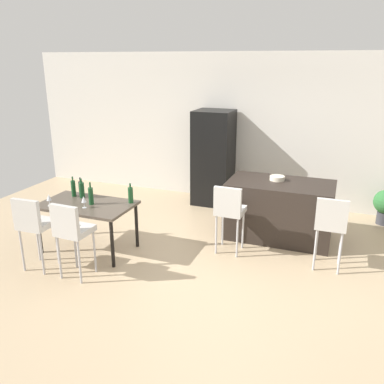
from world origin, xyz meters
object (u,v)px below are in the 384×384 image
(fruit_bowl, at_px, (277,178))
(dining_chair_far, at_px, (71,229))
(wine_bottle_left, at_px, (81,188))
(bar_chair_left, at_px, (229,209))
(refrigerator, at_px, (213,158))
(bar_chair_middle, at_px, (331,222))
(wine_bottle_end, at_px, (131,195))
(dining_table, at_px, (87,208))
(wine_bottle_corner, at_px, (91,196))
(wine_bottle_far, at_px, (82,190))
(wine_glass_right, at_px, (49,198))
(kitchen_island, at_px, (279,210))
(dining_chair_near, at_px, (33,222))
(wine_glass_middle, at_px, (84,200))
(wine_bottle_inner, at_px, (73,188))

(fruit_bowl, bearing_deg, dining_chair_far, -132.97)
(wine_bottle_left, height_order, fruit_bowl, wine_bottle_left)
(bar_chair_left, height_order, refrigerator, refrigerator)
(bar_chair_middle, height_order, wine_bottle_end, bar_chair_middle)
(dining_table, bearing_deg, bar_chair_left, 18.04)
(wine_bottle_corner, bearing_deg, wine_bottle_far, 146.17)
(wine_bottle_far, xyz_separation_m, wine_glass_right, (-0.22, -0.48, -0.00))
(bar_chair_middle, xyz_separation_m, wine_glass_right, (-3.83, -0.92, 0.17))
(kitchen_island, bearing_deg, wine_glass_right, -149.76)
(bar_chair_middle, bearing_deg, kitchen_island, 133.61)
(bar_chair_middle, bearing_deg, wine_bottle_far, -173.01)
(refrigerator, xyz_separation_m, fruit_bowl, (1.43, -1.10, 0.04))
(bar_chair_middle, distance_m, dining_chair_near, 3.96)
(kitchen_island, relative_size, wine_glass_middle, 9.41)
(wine_bottle_corner, bearing_deg, wine_bottle_end, 27.53)
(kitchen_island, relative_size, dining_table, 1.20)
(dining_table, relative_size, wine_glass_middle, 7.84)
(wine_bottle_end, xyz_separation_m, wine_glass_right, (-1.03, -0.54, 0.00))
(bar_chair_middle, height_order, wine_bottle_corner, wine_bottle_corner)
(bar_chair_left, height_order, wine_glass_right, bar_chair_left)
(dining_chair_near, distance_m, wine_bottle_end, 1.38)
(kitchen_island, distance_m, wine_bottle_far, 3.11)
(bar_chair_middle, relative_size, wine_bottle_end, 3.53)
(fruit_bowl, bearing_deg, wine_bottle_far, -153.01)
(wine_bottle_left, distance_m, wine_bottle_far, 0.16)
(wine_bottle_end, relative_size, wine_bottle_inner, 0.95)
(dining_table, height_order, wine_bottle_end, wine_bottle_end)
(dining_chair_near, bearing_deg, wine_glass_right, 105.20)
(kitchen_island, height_order, wine_glass_middle, kitchen_island)
(wine_bottle_end, distance_m, wine_bottle_inner, 0.97)
(wine_bottle_corner, bearing_deg, bar_chair_middle, 11.06)
(wine_bottle_end, height_order, wine_glass_middle, wine_bottle_end)
(wine_glass_middle, relative_size, refrigerator, 0.09)
(bar_chair_left, distance_m, dining_table, 2.09)
(wine_glass_middle, distance_m, wine_glass_right, 0.53)
(bar_chair_middle, relative_size, dining_table, 0.77)
(kitchen_island, bearing_deg, fruit_bowl, 128.89)
(wine_glass_right, height_order, fruit_bowl, fruit_bowl)
(refrigerator, bearing_deg, bar_chair_left, -65.98)
(bar_chair_left, xyz_separation_m, bar_chair_middle, (1.40, -0.00, 0.00))
(bar_chair_middle, xyz_separation_m, refrigerator, (-2.31, 2.04, 0.22))
(fruit_bowl, bearing_deg, wine_bottle_inner, -154.41)
(dining_table, bearing_deg, dining_chair_far, -68.42)
(bar_chair_middle, height_order, wine_bottle_left, bar_chair_middle)
(bar_chair_left, distance_m, wine_bottle_left, 2.34)
(wine_bottle_left, distance_m, wine_bottle_inner, 0.13)
(wine_bottle_far, xyz_separation_m, wine_glass_middle, (0.29, -0.37, -0.00))
(kitchen_island, xyz_separation_m, dining_table, (-2.59, -1.50, 0.21))
(wine_bottle_corner, bearing_deg, refrigerator, 69.70)
(bar_chair_middle, xyz_separation_m, dining_chair_far, (-3.09, -1.42, 0.00))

